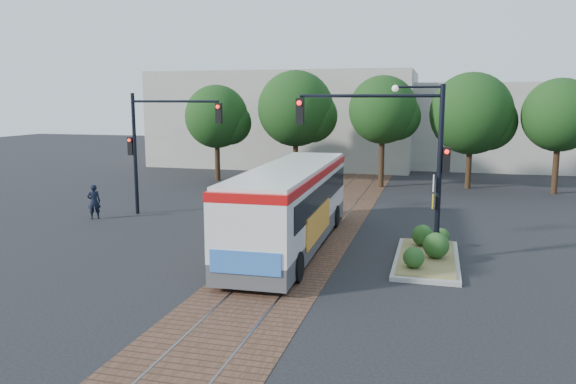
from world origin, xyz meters
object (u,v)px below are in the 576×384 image
at_px(city_bus, 292,202).
at_px(parked_car, 291,177).
at_px(traffic_island, 428,252).
at_px(signal_pole_left, 155,137).
at_px(officer, 94,202).
at_px(signal_pole_main, 404,144).

relative_size(city_bus, parked_car, 2.62).
xyz_separation_m(city_bus, traffic_island, (5.21, -0.75, -1.43)).
height_order(signal_pole_left, officer, signal_pole_left).
bearing_deg(parked_car, traffic_island, -144.44).
height_order(signal_pole_main, signal_pole_left, signal_pole_main).
bearing_deg(officer, parked_car, -157.10).
xyz_separation_m(signal_pole_left, parked_car, (4.23, 10.23, -3.21)).
height_order(city_bus, parked_car, city_bus).
bearing_deg(traffic_island, signal_pole_main, 174.64).
distance_m(city_bus, officer, 10.80).
relative_size(signal_pole_main, signal_pole_left, 1.00).
bearing_deg(signal_pole_left, traffic_island, -20.36).
bearing_deg(signal_pole_main, city_bus, 171.11).
xyz_separation_m(signal_pole_left, officer, (-2.48, -1.66, -3.02)).
bearing_deg(signal_pole_left, city_bus, -27.41).
distance_m(city_bus, traffic_island, 5.45).
bearing_deg(traffic_island, signal_pole_left, 159.64).
xyz_separation_m(traffic_island, parked_car, (-8.96, 15.12, 0.33)).
bearing_deg(signal_pole_left, signal_pole_main, -21.45).
height_order(signal_pole_main, parked_car, signal_pole_main).
xyz_separation_m(city_bus, signal_pole_main, (4.25, -0.66, 2.40)).
relative_size(traffic_island, parked_car, 1.15).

